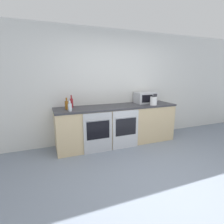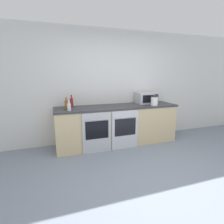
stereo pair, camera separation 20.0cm
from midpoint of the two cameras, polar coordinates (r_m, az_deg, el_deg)
The scene contains 10 objects.
ground_plane at distance 2.89m, azimuth 13.80°, elevation -21.74°, with size 16.00×16.00×0.00m, color gray.
wall_back at distance 4.24m, azimuth -1.51°, elevation 8.27°, with size 10.00×0.06×2.60m.
counter_back at distance 4.06m, azimuth 0.29°, elevation -4.17°, with size 2.78×0.68×0.89m.
oven_left at distance 3.58m, azimuth -6.17°, elevation -6.80°, with size 0.59×0.06×0.85m.
oven_right at distance 3.78m, azimuth 2.96°, elevation -5.70°, with size 0.59×0.06×0.85m.
microwave at distance 4.39m, azimuth 9.43°, elevation 4.64°, with size 0.48×0.35×0.26m.
bottle_amber at distance 3.67m, azimuth -16.10°, elevation 2.24°, with size 0.07×0.07×0.24m.
bottle_red at distance 3.85m, azimuth -14.54°, elevation 2.93°, with size 0.07×0.07×0.27m.
bottle_clear at distance 3.48m, azimuth -15.19°, elevation 1.52°, with size 0.08×0.08×0.20m.
kettle at distance 4.13m, azimuth 12.06°, elevation 3.56°, with size 0.16×0.16×0.20m.
Camera 1 is at (-1.53, -1.89, 1.60)m, focal length 28.00 mm.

